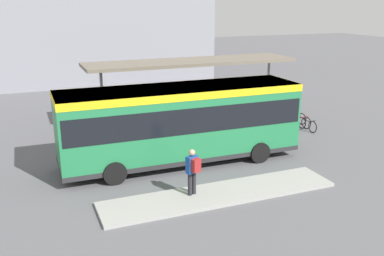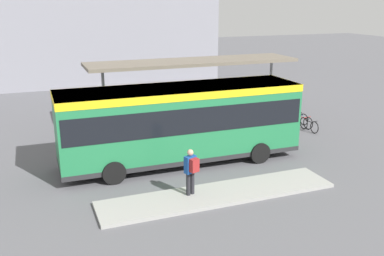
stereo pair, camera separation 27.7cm
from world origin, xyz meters
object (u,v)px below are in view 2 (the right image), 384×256
(bicycle_blue, at_px, (298,117))
(potted_planter_near_shelter, at_px, (198,118))
(city_bus, at_px, (181,119))
(bicycle_red, at_px, (302,121))
(pedestrian_waiting, at_px, (191,169))
(bicycle_black, at_px, (309,125))

(bicycle_blue, bearing_deg, potted_planter_near_shelter, 74.01)
(city_bus, relative_size, bicycle_blue, 6.63)
(potted_planter_near_shelter, bearing_deg, bicycle_red, -14.33)
(city_bus, xyz_separation_m, bicycle_red, (8.01, 2.65, -1.57))
(bicycle_red, height_order, bicycle_blue, bicycle_red)
(bicycle_blue, bearing_deg, city_bus, 102.83)
(bicycle_red, xyz_separation_m, bicycle_blue, (0.29, 0.76, -0.02))
(pedestrian_waiting, distance_m, bicycle_red, 10.77)
(bicycle_blue, xyz_separation_m, potted_planter_near_shelter, (-5.89, 0.67, 0.38))
(city_bus, bearing_deg, bicycle_black, 13.82)
(city_bus, distance_m, bicycle_blue, 9.11)
(bicycle_blue, bearing_deg, bicycle_black, 157.11)
(city_bus, relative_size, pedestrian_waiting, 6.03)
(bicycle_black, xyz_separation_m, bicycle_red, (0.07, 0.76, 0.02))
(bicycle_red, distance_m, potted_planter_near_shelter, 5.80)
(city_bus, height_order, bicycle_black, city_bus)
(pedestrian_waiting, height_order, bicycle_blue, pedestrian_waiting)
(pedestrian_waiting, relative_size, bicycle_blue, 1.10)
(bicycle_black, distance_m, potted_planter_near_shelter, 5.96)
(pedestrian_waiting, height_order, bicycle_black, pedestrian_waiting)
(pedestrian_waiting, bearing_deg, bicycle_red, -75.20)
(city_bus, xyz_separation_m, bicycle_blue, (8.30, 3.41, -1.59))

